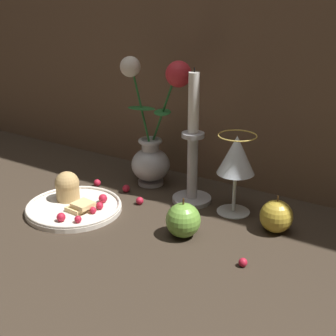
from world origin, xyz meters
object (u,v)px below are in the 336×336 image
wine_glass (236,158)px  plate_with_pastries (73,202)px  candlestick (193,157)px  apple_near_glass (276,216)px  vase (153,139)px  apple_beside_vase (183,220)px

wine_glass → plate_with_pastries: bearing=-149.5°
candlestick → apple_near_glass: size_ratio=3.89×
wine_glass → apple_near_glass: size_ratio=2.25×
plate_with_pastries → apple_near_glass: (0.41, 0.15, 0.02)m
vase → candlestick: size_ratio=1.02×
vase → apple_near_glass: 0.36m
wine_glass → candlestick: size_ratio=0.58×
vase → apple_near_glass: vase is taller
candlestick → apple_near_glass: bearing=-8.5°
apple_near_glass → plate_with_pastries: bearing=-160.5°
wine_glass → apple_beside_vase: wine_glass is taller
vase → plate_with_pastries: bearing=-108.4°
wine_glass → apple_near_glass: wine_glass is taller
wine_glass → apple_near_glass: bearing=-17.1°
vase → wine_glass: vase is taller
wine_glass → apple_near_glass: 0.15m
wine_glass → vase: bearing=171.8°
vase → apple_beside_vase: 0.28m
vase → apple_beside_vase: vase is taller
plate_with_pastries → apple_beside_vase: apple_beside_vase is taller
apple_beside_vase → apple_near_glass: bearing=38.8°
wine_glass → candlestick: 0.11m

